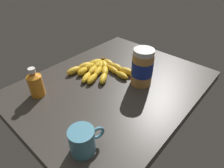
# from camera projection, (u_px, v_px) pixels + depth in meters

# --- Properties ---
(ground_plane) EXTENTS (0.86, 0.68, 0.05)m
(ground_plane) POSITION_uv_depth(u_px,v_px,m) (113.00, 87.00, 0.89)
(ground_plane) COLOR #38332D
(banana_bunch) EXTENTS (0.23, 0.26, 0.04)m
(banana_bunch) POSITION_uv_depth(u_px,v_px,m) (100.00, 69.00, 0.94)
(banana_bunch) COLOR gold
(banana_bunch) RESTS_ON ground_plane
(peanut_butter_jar) EXTENTS (0.09, 0.09, 0.17)m
(peanut_butter_jar) POSITION_uv_depth(u_px,v_px,m) (142.00, 68.00, 0.82)
(peanut_butter_jar) COLOR #BF8442
(peanut_butter_jar) RESTS_ON ground_plane
(honey_bottle) EXTENTS (0.06, 0.06, 0.13)m
(honey_bottle) POSITION_uv_depth(u_px,v_px,m) (36.00, 84.00, 0.77)
(honey_bottle) COLOR orange
(honey_bottle) RESTS_ON ground_plane
(coffee_mug) EXTENTS (0.11, 0.08, 0.09)m
(coffee_mug) POSITION_uv_depth(u_px,v_px,m) (83.00, 141.00, 0.56)
(coffee_mug) COLOR teal
(coffee_mug) RESTS_ON ground_plane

